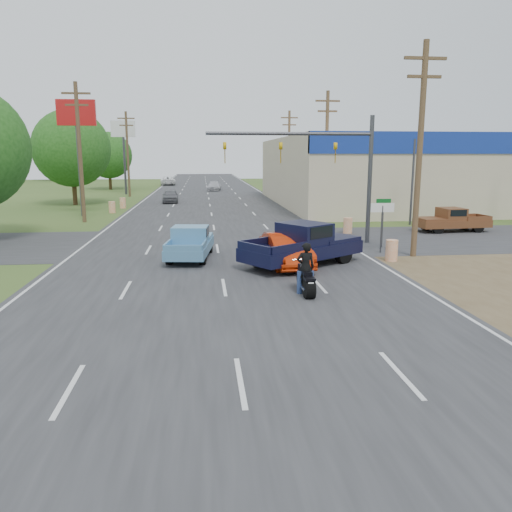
{
  "coord_description": "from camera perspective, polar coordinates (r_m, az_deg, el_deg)",
  "views": [
    {
      "loc": [
        -0.74,
        -10.04,
        4.82
      ],
      "look_at": [
        1.14,
        7.42,
        1.3
      ],
      "focal_mm": 35.0,
      "sensor_mm": 36.0,
      "label": 1
    }
  ],
  "objects": [
    {
      "name": "utility_pole_2",
      "position": [
        42.3,
        8.05,
        11.9
      ],
      "size": [
        2.0,
        0.28,
        10.0
      ],
      "color": "#4C3823",
      "rests_on": "ground"
    },
    {
      "name": "red_convertible",
      "position": [
        22.19,
        3.44,
        0.67
      ],
      "size": [
        1.96,
        4.5,
        1.44
      ],
      "primitive_type": "imported",
      "rotation": [
        0.0,
        0.0,
        0.1
      ],
      "color": "#B92808",
      "rests_on": "ground"
    },
    {
      "name": "ground",
      "position": [
        11.16,
        -1.79,
        -14.26
      ],
      "size": [
        200.0,
        200.0,
        0.0
      ],
      "primitive_type": "plane",
      "color": "#375321",
      "rests_on": "ground"
    },
    {
      "name": "navy_pickup",
      "position": [
        22.43,
        5.57,
        1.39
      ],
      "size": [
        6.04,
        5.09,
        1.92
      ],
      "rotation": [
        0.0,
        0.0,
        -0.98
      ],
      "color": "black",
      "rests_on": "ground"
    },
    {
      "name": "pole_sign_left_far",
      "position": [
        66.8,
        -14.92,
        12.98
      ],
      "size": [
        3.0,
        0.35,
        9.2
      ],
      "color": "#3F3F44",
      "rests_on": "ground"
    },
    {
      "name": "distant_car_grey",
      "position": [
        53.69,
        -9.76,
        6.75
      ],
      "size": [
        1.73,
        4.03,
        1.35
      ],
      "primitive_type": "imported",
      "rotation": [
        0.0,
        0.0,
        0.03
      ],
      "color": "slate",
      "rests_on": "ground"
    },
    {
      "name": "pole_sign_left_near",
      "position": [
        43.22,
        -19.77,
        13.81
      ],
      "size": [
        3.0,
        0.35,
        9.2
      ],
      "color": "#3F3F44",
      "rests_on": "ground"
    },
    {
      "name": "lane_sign",
      "position": [
        25.81,
        14.22,
        4.5
      ],
      "size": [
        1.2,
        0.08,
        2.52
      ],
      "color": "#3F3F44",
      "rests_on": "ground"
    },
    {
      "name": "barrel_2",
      "position": [
        44.93,
        -16.12,
        5.38
      ],
      "size": [
        0.56,
        0.56,
        1.0
      ],
      "primitive_type": "cylinder",
      "color": "orange",
      "rests_on": "ground"
    },
    {
      "name": "utility_pole_5",
      "position": [
        39.04,
        -19.5,
        11.43
      ],
      "size": [
        2.0,
        0.28,
        10.0
      ],
      "color": "#4C3823",
      "rests_on": "ground"
    },
    {
      "name": "tree_5",
      "position": [
        109.45,
        10.4,
        11.71
      ],
      "size": [
        7.98,
        7.98,
        9.88
      ],
      "color": "#422D19",
      "rests_on": "ground"
    },
    {
      "name": "utility_pole_3",
      "position": [
        59.92,
        3.79,
        11.79
      ],
      "size": [
        2.0,
        0.28,
        10.0
      ],
      "color": "#4C3823",
      "rests_on": "ground"
    },
    {
      "name": "utility_pole_6",
      "position": [
        62.66,
        -14.46,
        11.44
      ],
      "size": [
        2.0,
        0.28,
        10.0
      ],
      "color": "#4C3823",
      "rests_on": "ground"
    },
    {
      "name": "dirt_verge",
      "position": [
        23.72,
        23.7,
        -1.35
      ],
      "size": [
        8.0,
        18.0,
        0.01
      ],
      "primitive_type": "cube",
      "color": "brown",
      "rests_on": "ground"
    },
    {
      "name": "motorcycle",
      "position": [
        17.75,
        5.7,
        -2.82
      ],
      "size": [
        0.68,
        2.2,
        1.12
      ],
      "rotation": [
        0.0,
        0.0,
        0.02
      ],
      "color": "black",
      "rests_on": "ground"
    },
    {
      "name": "utility_pole_1",
      "position": [
        25.22,
        18.23,
        11.91
      ],
      "size": [
        2.0,
        0.28,
        10.0
      ],
      "color": "#4C3823",
      "rests_on": "ground"
    },
    {
      "name": "blue_pickup",
      "position": [
        24.09,
        -7.48,
        1.59
      ],
      "size": [
        2.35,
        4.85,
        1.55
      ],
      "rotation": [
        0.0,
        0.0,
        -0.12
      ],
      "color": "black",
      "rests_on": "ground"
    },
    {
      "name": "tree_6",
      "position": [
        109.05,
        -22.15,
        11.41
      ],
      "size": [
        8.82,
        8.82,
        10.92
      ],
      "color": "#422D19",
      "rests_on": "ground"
    },
    {
      "name": "street_name_sign",
      "position": [
        27.45,
        14.29,
        4.27
      ],
      "size": [
        0.8,
        0.08,
        2.61
      ],
      "color": "#3F3F44",
      "rests_on": "ground"
    },
    {
      "name": "tree_2",
      "position": [
        77.22,
        -16.48,
        10.98
      ],
      "size": [
        6.72,
        6.72,
        8.32
      ],
      "color": "#422D19",
      "rests_on": "ground"
    },
    {
      "name": "distant_car_white",
      "position": [
        86.78,
        -10.04,
        8.46
      ],
      "size": [
        2.85,
        5.35,
        1.43
      ],
      "primitive_type": "imported",
      "rotation": [
        0.0,
        0.0,
        3.24
      ],
      "color": "white",
      "rests_on": "ground"
    },
    {
      "name": "signal_mast",
      "position": [
        27.82,
        7.66,
        11.2
      ],
      "size": [
        9.12,
        0.4,
        7.0
      ],
      "color": "#3F3F44",
      "rests_on": "ground"
    },
    {
      "name": "distant_car_silver",
      "position": [
        72.01,
        -4.78,
        7.98
      ],
      "size": [
        2.33,
        4.63,
        1.29
      ],
      "primitive_type": "imported",
      "rotation": [
        0.0,
        0.0,
        -0.12
      ],
      "color": "silver",
      "rests_on": "ground"
    },
    {
      "name": "rider",
      "position": [
        17.72,
        5.69,
        -1.58
      ],
      "size": [
        0.65,
        0.43,
        1.76
      ],
      "primitive_type": "imported",
      "rotation": [
        0.0,
        0.0,
        3.16
      ],
      "color": "black",
      "rests_on": "ground"
    },
    {
      "name": "barrel_0",
      "position": [
        24.1,
        15.24,
        0.61
      ],
      "size": [
        0.56,
        0.56,
        1.0
      ],
      "primitive_type": "cylinder",
      "color": "orange",
      "rests_on": "ground"
    },
    {
      "name": "cross_road",
      "position": [
        28.46,
        -4.56,
        1.57
      ],
      "size": [
        120.0,
        10.0,
        0.02
      ],
      "primitive_type": "cube",
      "color": "#2D2D30",
      "rests_on": "ground"
    },
    {
      "name": "barrel_3",
      "position": [
        48.81,
        -14.98,
        5.88
      ],
      "size": [
        0.56,
        0.56,
        1.0
      ],
      "primitive_type": "cylinder",
      "color": "orange",
      "rests_on": "ground"
    },
    {
      "name": "main_road",
      "position": [
        50.27,
        -5.29,
        5.8
      ],
      "size": [
        15.0,
        180.0,
        0.02
      ],
      "primitive_type": "cube",
      "color": "#2D2D30",
      "rests_on": "ground"
    },
    {
      "name": "brown_pickup",
      "position": [
        34.76,
        21.35,
        3.89
      ],
      "size": [
        4.78,
        2.11,
        1.55
      ],
      "rotation": [
        0.0,
        0.0,
        1.64
      ],
      "color": "black",
      "rests_on": "ground"
    },
    {
      "name": "tree_1",
      "position": [
        53.59,
        -20.33,
        11.46
      ],
      "size": [
        7.56,
        7.56,
        9.36
      ],
      "color": "#422D19",
      "rests_on": "ground"
    },
    {
      "name": "barrel_1",
      "position": [
        32.17,
        10.45,
        3.43
      ],
      "size": [
        0.56,
        0.56,
        1.0
      ],
      "primitive_type": "cylinder",
      "color": "orange",
      "rests_on": "ground"
    }
  ]
}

